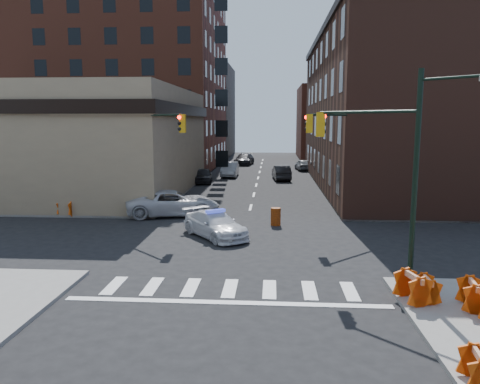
# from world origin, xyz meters

# --- Properties ---
(ground) EXTENTS (140.00, 140.00, 0.00)m
(ground) POSITION_xyz_m (0.00, 0.00, 0.00)
(ground) COLOR black
(ground) RESTS_ON ground
(sidewalk_nw) EXTENTS (34.00, 54.50, 0.15)m
(sidewalk_nw) POSITION_xyz_m (-23.00, 32.75, 0.07)
(sidewalk_nw) COLOR gray
(sidewalk_nw) RESTS_ON ground
(sidewalk_ne) EXTENTS (34.00, 54.50, 0.15)m
(sidewalk_ne) POSITION_xyz_m (23.00, 32.75, 0.07)
(sidewalk_ne) COLOR gray
(sidewalk_ne) RESTS_ON ground
(bank_building) EXTENTS (22.00, 22.00, 9.00)m
(bank_building) POSITION_xyz_m (-17.00, 16.50, 4.50)
(bank_building) COLOR #8B795B
(bank_building) RESTS_ON ground
(apartment_block) EXTENTS (25.00, 25.00, 24.00)m
(apartment_block) POSITION_xyz_m (-18.50, 40.00, 12.00)
(apartment_block) COLOR brown
(apartment_block) RESTS_ON ground
(commercial_row_ne) EXTENTS (14.00, 34.00, 14.00)m
(commercial_row_ne) POSITION_xyz_m (13.00, 22.50, 7.00)
(commercial_row_ne) COLOR #48271C
(commercial_row_ne) RESTS_ON ground
(filler_nw) EXTENTS (20.00, 18.00, 16.00)m
(filler_nw) POSITION_xyz_m (-16.00, 62.00, 8.00)
(filler_nw) COLOR brown
(filler_nw) RESTS_ON ground
(filler_ne) EXTENTS (16.00, 16.00, 12.00)m
(filler_ne) POSITION_xyz_m (14.00, 58.00, 6.00)
(filler_ne) COLOR brown
(filler_ne) RESTS_ON ground
(signal_pole_se) EXTENTS (5.40, 5.27, 8.00)m
(signal_pole_se) POSITION_xyz_m (6.04, -5.52, 4.61)
(signal_pole_se) COLOR black
(signal_pole_se) RESTS_ON sidewalk_se
(signal_pole_nw) EXTENTS (3.58, 3.67, 8.00)m
(signal_pole_nw) POSITION_xyz_m (-5.85, 5.34, 4.34)
(signal_pole_nw) COLOR black
(signal_pole_nw) RESTS_ON sidewalk_nw
(signal_pole_ne) EXTENTS (3.67, 3.58, 8.00)m
(signal_pole_ne) POSITION_xyz_m (5.84, 5.35, 4.34)
(signal_pole_ne) COLOR black
(signal_pole_ne) RESTS_ON sidewalk_ne
(tree_ne_near) EXTENTS (3.00, 3.00, 4.85)m
(tree_ne_near) POSITION_xyz_m (7.50, 26.00, 3.49)
(tree_ne_near) COLOR black
(tree_ne_near) RESTS_ON sidewalk_ne
(tree_ne_far) EXTENTS (3.00, 3.00, 4.85)m
(tree_ne_far) POSITION_xyz_m (7.50, 34.00, 3.49)
(tree_ne_far) COLOR black
(tree_ne_far) RESTS_ON sidewalk_ne
(police_car) EXTENTS (4.43, 4.97, 1.39)m
(police_car) POSITION_xyz_m (-1.52, 1.09, 0.69)
(police_car) COLOR silver
(police_car) RESTS_ON ground
(pickup) EXTENTS (6.69, 4.33, 1.71)m
(pickup) POSITION_xyz_m (-5.06, 6.73, 0.86)
(pickup) COLOR #B9B9BD
(pickup) RESTS_ON ground
(parked_car_wnear) EXTENTS (2.18, 4.55, 1.50)m
(parked_car_wnear) POSITION_xyz_m (-5.50, 23.42, 0.75)
(parked_car_wnear) COLOR black
(parked_car_wnear) RESTS_ON ground
(parked_car_wfar) EXTENTS (1.74, 4.98, 1.64)m
(parked_car_wfar) POSITION_xyz_m (-3.26, 29.06, 0.82)
(parked_car_wfar) COLOR #95979D
(parked_car_wfar) RESTS_ON ground
(parked_car_wdeep) EXTENTS (2.98, 5.90, 1.64)m
(parked_car_wdeep) POSITION_xyz_m (-2.50, 43.52, 0.82)
(parked_car_wdeep) COLOR black
(parked_car_wdeep) RESTS_ON ground
(parked_car_enear) EXTENTS (2.14, 4.85, 1.55)m
(parked_car_enear) POSITION_xyz_m (2.54, 26.44, 0.77)
(parked_car_enear) COLOR black
(parked_car_enear) RESTS_ON ground
(parked_car_efar) EXTENTS (2.13, 4.37, 1.44)m
(parked_car_efar) POSITION_xyz_m (5.50, 36.52, 0.72)
(parked_car_efar) COLOR gray
(parked_car_efar) RESTS_ON ground
(pedestrian_a) EXTENTS (0.77, 0.74, 1.78)m
(pedestrian_a) POSITION_xyz_m (-6.86, 8.18, 1.04)
(pedestrian_a) COLOR black
(pedestrian_a) RESTS_ON sidewalk_nw
(pedestrian_b) EXTENTS (0.96, 0.88, 1.58)m
(pedestrian_b) POSITION_xyz_m (-8.23, 7.60, 0.94)
(pedestrian_b) COLOR black
(pedestrian_b) RESTS_ON sidewalk_nw
(pedestrian_c) EXTENTS (1.07, 0.95, 1.74)m
(pedestrian_c) POSITION_xyz_m (-12.43, 8.15, 1.02)
(pedestrian_c) COLOR black
(pedestrian_c) RESTS_ON sidewalk_nw
(barrel_road) EXTENTS (0.70, 0.70, 1.08)m
(barrel_road) POSITION_xyz_m (1.80, 4.22, 0.54)
(barrel_road) COLOR #C85709
(barrel_road) RESTS_ON ground
(barrel_bank) EXTENTS (0.71, 0.71, 0.99)m
(barrel_bank) POSITION_xyz_m (-3.88, 7.20, 0.50)
(barrel_bank) COLOR orange
(barrel_bank) RESTS_ON ground
(barricade_se_a) EXTENTS (0.97, 1.45, 0.99)m
(barricade_se_a) POSITION_xyz_m (6.40, -8.00, 0.65)
(barricade_se_a) COLOR red
(barricade_se_a) RESTS_ON sidewalk_se
(barricade_se_b) EXTENTS (0.55, 1.10, 0.82)m
(barricade_se_b) POSITION_xyz_m (6.94, -7.87, 0.56)
(barricade_se_b) COLOR #E5550A
(barricade_se_b) RESTS_ON sidewalk_se
(barricade_se_c) EXTENTS (0.83, 1.35, 0.95)m
(barricade_se_c) POSITION_xyz_m (8.20, -8.50, 0.62)
(barricade_se_c) COLOR #CA6709
(barricade_se_c) RESTS_ON sidewalk_se
(barricade_se_e) EXTENTS (0.68, 1.16, 0.83)m
(barricade_se_e) POSITION_xyz_m (6.41, -13.20, 0.56)
(barricade_se_e) COLOR orange
(barricade_se_e) RESTS_ON sidewalk_se
(barricade_nw_a) EXTENTS (1.49, 0.97, 1.03)m
(barricade_nw_a) POSITION_xyz_m (-8.90, 6.95, 0.66)
(barricade_nw_a) COLOR orange
(barricade_nw_a) RESTS_ON sidewalk_nw
(barricade_nw_b) EXTENTS (1.29, 0.84, 0.89)m
(barricade_nw_b) POSITION_xyz_m (-11.96, 5.70, 0.60)
(barricade_nw_b) COLOR #D03E09
(barricade_nw_b) RESTS_ON sidewalk_nw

